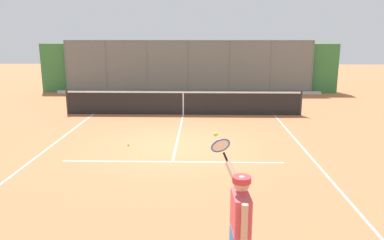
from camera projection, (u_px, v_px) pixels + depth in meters
ground_plane at (176, 146)px, 11.43m from camera, size 60.00×60.00×0.00m
court_line_markings at (172, 164)px, 9.90m from camera, size 7.62×10.81×0.01m
fence_backdrop at (188, 68)px, 21.71m from camera, size 16.72×1.37×2.93m
tennis_net at (183, 103)px, 15.74m from camera, size 9.79×0.09×1.07m
tennis_player at (240, 225)px, 4.88m from camera, size 0.52×1.35×1.91m
tennis_ball_near_baseline at (128, 145)px, 11.49m from camera, size 0.07×0.07×0.07m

